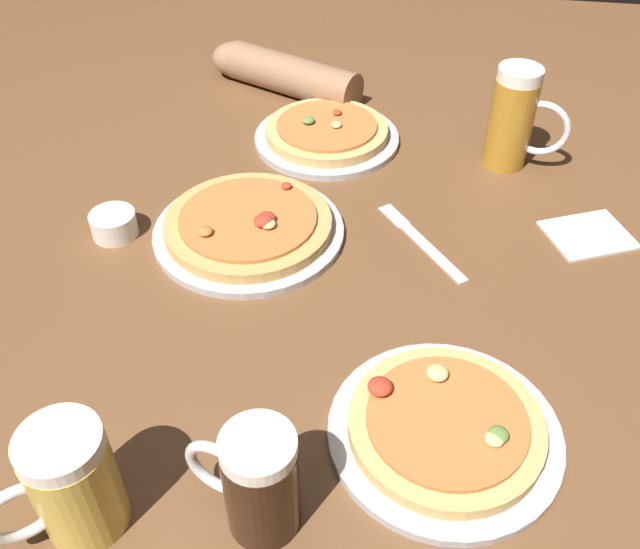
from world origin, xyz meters
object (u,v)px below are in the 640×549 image
(napkin_folded, at_px, (589,234))
(knife_right, at_px, (421,240))
(diner_arm, at_px, (278,72))
(ramekin_sauce, at_px, (114,224))
(beer_mug_pale, at_px, (259,481))
(beer_mug_dark, at_px, (514,119))
(pizza_plate_far, at_px, (249,226))
(beer_mug_amber, at_px, (71,484))
(pizza_plate_near, at_px, (445,428))
(pizza_plate_side, at_px, (327,134))

(napkin_folded, xyz_separation_m, knife_right, (-0.26, -0.06, -0.00))
(diner_arm, bearing_deg, ramekin_sauce, -106.73)
(beer_mug_pale, xyz_separation_m, diner_arm, (-0.18, 0.95, -0.03))
(beer_mug_dark, relative_size, diner_arm, 0.54)
(beer_mug_dark, bearing_deg, pizza_plate_far, -145.98)
(knife_right, bearing_deg, pizza_plate_far, -174.67)
(beer_mug_pale, bearing_deg, beer_mug_amber, -169.70)
(ramekin_sauce, distance_m, diner_arm, 0.54)
(beer_mug_amber, xyz_separation_m, ramekin_sauce, (-0.15, 0.47, -0.05))
(ramekin_sauce, bearing_deg, diner_arm, 73.27)
(beer_mug_pale, bearing_deg, beer_mug_dark, 69.17)
(ramekin_sauce, distance_m, knife_right, 0.48)
(beer_mug_dark, relative_size, knife_right, 0.99)
(pizza_plate_near, distance_m, ramekin_sauce, 0.60)
(pizza_plate_far, height_order, beer_mug_pale, beer_mug_pale)
(ramekin_sauce, relative_size, napkin_folded, 0.57)
(pizza_plate_near, xyz_separation_m, pizza_plate_side, (-0.23, 0.63, -0.00))
(pizza_plate_far, xyz_separation_m, ramekin_sauce, (-0.21, -0.03, 0.00))
(pizza_plate_near, relative_size, ramekin_sauce, 3.81)
(beer_mug_dark, bearing_deg, beer_mug_pale, -110.83)
(pizza_plate_side, bearing_deg, napkin_folded, -25.80)
(pizza_plate_near, relative_size, beer_mug_dark, 1.51)
(pizza_plate_near, distance_m, pizza_plate_side, 0.67)
(beer_mug_dark, distance_m, diner_arm, 0.51)
(pizza_plate_near, distance_m, napkin_folded, 0.47)
(beer_mug_dark, bearing_deg, pizza_plate_side, 175.81)
(diner_arm, bearing_deg, knife_right, -55.38)
(knife_right, bearing_deg, pizza_plate_near, -82.90)
(beer_mug_dark, bearing_deg, pizza_plate_near, -98.83)
(beer_mug_pale, relative_size, ramekin_sauce, 1.93)
(ramekin_sauce, bearing_deg, pizza_plate_side, 49.07)
(pizza_plate_near, height_order, knife_right, pizza_plate_near)
(pizza_plate_far, xyz_separation_m, knife_right, (0.27, 0.02, -0.01))
(pizza_plate_far, relative_size, pizza_plate_side, 1.11)
(ramekin_sauce, relative_size, diner_arm, 0.21)
(pizza_plate_side, bearing_deg, pizza_plate_far, -104.58)
(pizza_plate_far, bearing_deg, beer_mug_amber, -96.54)
(ramekin_sauce, bearing_deg, beer_mug_amber, -72.08)
(ramekin_sauce, xyz_separation_m, knife_right, (0.47, 0.06, -0.02))
(pizza_plate_side, height_order, diner_arm, diner_arm)
(beer_mug_pale, height_order, diner_arm, beer_mug_pale)
(ramekin_sauce, distance_m, napkin_folded, 0.74)
(beer_mug_amber, distance_m, beer_mug_pale, 0.18)
(beer_mug_pale, bearing_deg, pizza_plate_side, 93.57)
(pizza_plate_near, xyz_separation_m, beer_mug_dark, (0.09, 0.61, 0.07))
(beer_mug_amber, height_order, beer_mug_pale, beer_mug_amber)
(ramekin_sauce, height_order, diner_arm, diner_arm)
(pizza_plate_side, bearing_deg, beer_mug_amber, -99.60)
(pizza_plate_near, distance_m, beer_mug_dark, 0.62)
(knife_right, relative_size, diner_arm, 0.55)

